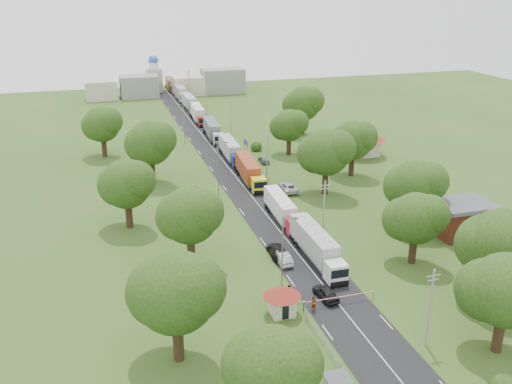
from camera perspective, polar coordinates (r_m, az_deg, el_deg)
name	(u,v)px	position (r m, az deg, el deg)	size (l,w,h in m)	color
ground	(274,223)	(90.69, 1.76, -3.16)	(260.00, 260.00, 0.00)	#32531B
road	(241,183)	(108.51, -1.53, 0.92)	(8.00, 200.00, 0.04)	black
boom_barrier	(329,300)	(69.13, 7.27, -10.62)	(9.22, 0.35, 1.18)	slate
guard_booth	(282,298)	(66.58, 2.62, -10.50)	(4.40, 4.40, 3.45)	beige
guard_rail	(334,362)	(60.83, 7.83, -16.53)	(0.10, 17.00, 1.70)	slate
info_sign	(246,145)	(122.69, -1.02, 4.73)	(0.12, 3.10, 4.10)	slate
pole_0	(430,307)	(62.74, 17.00, -10.91)	(1.60, 0.24, 9.00)	gray
pole_1	(324,208)	(84.68, 6.82, -1.65)	(1.60, 0.24, 9.00)	gray
pole_2	(267,155)	(109.42, 1.10, 3.67)	(1.60, 0.24, 9.00)	gray
pole_3	(231,122)	(135.44, -2.50, 6.98)	(1.60, 0.24, 9.00)	gray
pole_4	(207,100)	(162.11, -4.96, 9.19)	(1.60, 0.24, 9.00)	gray
pole_5	(189,83)	(189.17, -6.74, 10.77)	(1.60, 0.24, 9.00)	gray
lamp_0	(284,250)	(69.63, 2.77, -5.84)	(2.03, 0.22, 10.00)	slate
lamp_1	(219,165)	(100.93, -3.76, 2.68)	(2.03, 0.22, 10.00)	slate
lamp_2	(185,121)	(134.07, -7.15, 7.08)	(2.03, 0.22, 10.00)	slate
tree_0	(505,290)	(63.20, 23.64, -8.92)	(8.80, 8.80, 11.07)	#382616
tree_1	(503,243)	(71.93, 23.44, -4.72)	(9.60, 9.60, 12.05)	#382616
tree_2	(415,218)	(78.89, 15.66, -2.51)	(8.00, 8.00, 10.10)	#382616
tree_3	(415,185)	(89.58, 15.66, 0.71)	(8.80, 8.80, 11.07)	#382616
tree_4	(326,152)	(101.34, 7.01, 4.00)	(9.60, 9.60, 12.05)	#382616
tree_5	(353,140)	(112.15, 9.64, 5.16)	(8.80, 8.80, 11.07)	#382616
tree_6	(289,125)	(124.78, 3.31, 6.68)	(8.00, 8.00, 10.10)	#382616
tree_7	(303,103)	(141.31, 4.73, 8.82)	(9.60, 9.60, 12.05)	#382616
tree_8	(271,366)	(49.06, 1.53, -17.00)	(8.00, 8.00, 10.10)	#382616
tree_9	(175,291)	(57.05, -8.10, -9.81)	(9.60, 9.60, 12.05)	#382616
tree_10	(189,215)	(75.72, -6.69, -2.32)	(8.80, 8.80, 11.07)	#382616
tree_11	(126,184)	(88.98, -12.85, 0.83)	(8.80, 8.80, 11.07)	#382616
tree_12	(150,142)	(108.29, -10.53, 4.89)	(9.60, 9.60, 12.05)	#382616
tree_13	(102,124)	(127.34, -15.16, 6.58)	(8.80, 8.80, 11.07)	#382616
house_brick	(463,218)	(91.29, 19.95, -2.49)	(8.60, 6.60, 5.20)	maroon
house_cream	(361,139)	(126.78, 10.50, 5.21)	(10.08, 10.08, 5.80)	beige
distant_town	(172,85)	(193.51, -8.41, 10.55)	(52.00, 8.00, 8.00)	gray
church	(154,76)	(200.44, -10.14, 11.35)	(5.00, 5.00, 12.30)	beige
truck_0	(316,246)	(78.67, 6.07, -5.37)	(2.61, 15.20, 4.22)	silver
truck_1	(282,209)	(91.07, 2.59, -1.70)	(2.75, 13.70, 3.79)	red
truck_2	(249,171)	(108.45, -0.72, 2.15)	(3.39, 15.10, 4.17)	yellow
truck_3	(231,150)	(122.28, -2.56, 4.24)	(2.92, 14.55, 4.03)	navy
truck_4	(213,130)	(138.90, -4.37, 6.22)	(3.35, 14.94, 4.12)	#BCBCBC
truck_5	(198,114)	(156.49, -5.83, 7.80)	(3.18, 14.65, 4.05)	#A42719
truck_6	(189,103)	(171.15, -6.67, 8.87)	(2.82, 14.66, 4.06)	#205730
truck_7	(180,92)	(187.45, -7.63, 9.87)	(2.61, 15.02, 4.16)	#B9B9B9
truck_8	(171,84)	(204.11, -8.54, 10.64)	(2.93, 13.93, 3.85)	brown
car_lane_front	(326,293)	(70.61, 7.00, -10.01)	(1.79, 4.45, 1.52)	black
car_lane_mid	(282,258)	(78.38, 2.65, -6.58)	(1.61, 4.61, 1.52)	#A4A8AC
car_lane_rear	(277,251)	(80.23, 2.14, -5.88)	(2.19, 5.39, 1.56)	black
car_verge_near	(288,187)	(104.00, 3.23, 0.48)	(2.70, 5.85, 1.63)	#BABABA
car_verge_far	(264,159)	(120.37, 0.79, 3.29)	(1.69, 4.20, 1.43)	slate
pedestrian_near	(314,304)	(67.99, 5.79, -11.10)	(0.67, 0.44, 1.84)	gray
pedestrian_booth	(289,292)	(70.02, 3.33, -9.99)	(0.91, 0.71, 1.87)	gray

